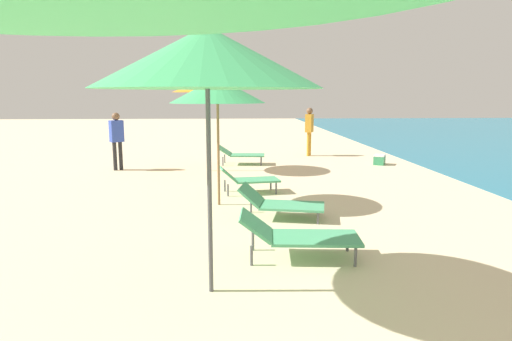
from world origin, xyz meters
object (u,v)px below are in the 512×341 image
Objects in this scene: umbrella_second at (207,58)px; person_walking_mid at (309,127)px; person_walking_near at (117,135)px; cooler_box at (379,160)px; umbrella_farthest at (207,85)px; lounger_farthest_shoreside at (241,154)px; lounger_third_inland at (280,203)px; lounger_second_shoreside at (297,235)px; lounger_third_shoreside at (248,179)px; umbrella_third at (217,90)px.

umbrella_second is 11.38m from person_walking_mid.
cooler_box is at bearing -121.42° from person_walking_near.
umbrella_farthest reaches higher than lounger_farthest_shoreside.
lounger_third_inland is at bearing -177.72° from person_walking_near.
lounger_third_inland is at bearing -73.04° from umbrella_farthest.
lounger_second_shoreside is 1.03× the size of lounger_third_inland.
umbrella_farthest is 4.72m from person_walking_mid.
person_walking_mid is at bearing 74.84° from umbrella_second.
person_walking_near is 3.09× the size of cooler_box.
person_walking_mid reaches higher than person_walking_near.
lounger_third_shoreside is at bearing 92.49° from person_walking_mid.
umbrella_farthest is at bearing -131.27° from person_walking_near.
umbrella_farthest is 1.56× the size of person_walking_mid.
person_walking_near reaches higher than lounger_third_inland.
lounger_farthest_shoreside is (0.95, 1.11, -2.07)m from umbrella_farthest.
umbrella_farthest reaches higher than cooler_box.
lounger_third_inland is at bearing -122.47° from cooler_box.
lounger_farthest_shoreside is at bearing 107.26° from lounger_third_inland.
umbrella_third is 5.49m from lounger_farthest_shoreside.
umbrella_third is 7.68m from person_walking_mid.
lounger_farthest_shoreside is (0.50, 9.03, -2.19)m from umbrella_second.
umbrella_third reaches higher than cooler_box.
person_walking_near is at bearing 110.46° from umbrella_second.
umbrella_third reaches higher than lounger_second_shoreside.
lounger_second_shoreside reaches higher than lounger_farthest_shoreside.
cooler_box is (7.85, 0.60, -0.84)m from person_walking_near.
lounger_farthest_shoreside is at bearing -112.06° from person_walking_near.
lounger_third_shoreside is (-0.51, 4.01, -0.00)m from lounger_second_shoreside.
cooler_box is (4.83, 4.85, -2.07)m from umbrella_third.
umbrella_second is 1.09× the size of umbrella_farthest.
lounger_third_shoreside is at bearing 59.73° from umbrella_third.
lounger_farthest_shoreside is at bearing 49.45° from umbrella_farthest.
lounger_farthest_shoreside is 3.16m from person_walking_mid.
lounger_third_shoreside is 5.68m from cooler_box.
lounger_second_shoreside is at bearing -77.43° from umbrella_farthest.
umbrella_second is at bearing -118.70° from cooler_box.
lounger_farthest_shoreside is at bearing 84.16° from umbrella_third.
lounger_third_shoreside is 4.07m from lounger_farthest_shoreside.
umbrella_third is 0.95× the size of umbrella_farthest.
lounger_third_inland is at bearing 69.77° from umbrella_second.
umbrella_third is at bearing -129.05° from lounger_third_shoreside.
cooler_box is at bearing 155.32° from person_walking_mid.
lounger_farthest_shoreside is 2.80× the size of cooler_box.
lounger_third_inland is at bearing -42.48° from umbrella_third.
umbrella_third is at bearing 115.33° from lounger_second_shoreside.
person_walking_mid is (2.46, 1.86, 0.71)m from lounger_farthest_shoreside.
person_walking_near is at bearing -175.65° from cooler_box.
lounger_farthest_shoreside is 0.91× the size of person_walking_near.
lounger_third_shoreside is at bearing 83.29° from umbrella_second.
lounger_third_inland is at bearing 101.01° from person_walking_mid.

